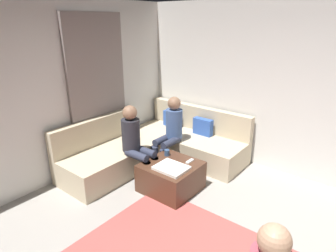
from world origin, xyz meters
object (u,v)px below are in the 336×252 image
at_px(sectional_couch, 157,147).
at_px(game_remote, 190,161).
at_px(ottoman, 171,177).
at_px(person_on_couch_back, 171,129).
at_px(coffee_mug, 167,153).
at_px(person_on_couch_side, 136,141).

xyz_separation_m(sectional_couch, game_remote, (0.93, -0.33, 0.15)).
relative_size(ottoman, person_on_couch_back, 0.63).
bearing_deg(coffee_mug, ottoman, -39.29).
bearing_deg(person_on_couch_side, person_on_couch_back, 170.77).
xyz_separation_m(sectional_couch, person_on_couch_side, (0.15, -0.66, 0.38)).
bearing_deg(game_remote, person_on_couch_side, -157.39).
height_order(person_on_couch_back, person_on_couch_side, same).
relative_size(sectional_couch, person_on_couch_back, 2.12).
bearing_deg(person_on_couch_side, ottoman, 99.94).
distance_m(ottoman, game_remote, 0.36).
bearing_deg(person_on_couch_side, game_remote, 112.61).
distance_m(game_remote, person_on_couch_back, 0.80).
height_order(ottoman, person_on_couch_side, person_on_couch_side).
relative_size(ottoman, game_remote, 5.07).
distance_m(person_on_couch_back, person_on_couch_side, 0.72).
distance_m(sectional_couch, ottoman, 0.93).
distance_m(ottoman, person_on_couch_back, 0.90).
relative_size(sectional_couch, game_remote, 17.00).
distance_m(sectional_couch, person_on_couch_side, 0.77).
bearing_deg(ottoman, game_remote, 50.71).
bearing_deg(ottoman, person_on_couch_side, -170.06).
distance_m(coffee_mug, person_on_couch_back, 0.54).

